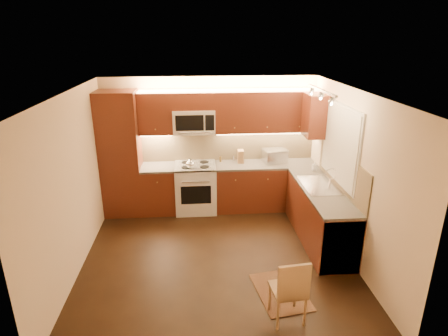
{
  "coord_description": "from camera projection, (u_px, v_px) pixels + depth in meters",
  "views": [
    {
      "loc": [
        -0.29,
        -4.93,
        3.24
      ],
      "look_at": [
        0.15,
        0.55,
        1.25
      ],
      "focal_mm": 30.03,
      "sensor_mm": 36.0,
      "label": 1
    }
  ],
  "objects": [
    {
      "name": "rug",
      "position": [
        281.0,
        292.0,
        4.96
      ],
      "size": [
        0.73,
        0.98,
        0.01
      ],
      "primitive_type": "cube",
      "rotation": [
        0.0,
        0.0,
        0.16
      ],
      "color": "black",
      "rests_on": "floor"
    },
    {
      "name": "upper_cab_back_right",
      "position": [
        267.0,
        111.0,
        6.9
      ],
      "size": [
        1.92,
        0.35,
        0.75
      ],
      "primitive_type": "cube",
      "color": "#4A1F10",
      "rests_on": "wall_back"
    },
    {
      "name": "knife_block",
      "position": [
        241.0,
        156.0,
        7.14
      ],
      "size": [
        0.12,
        0.18,
        0.24
      ],
      "primitive_type": "cube",
      "rotation": [
        0.0,
        0.0,
        -0.03
      ],
      "color": "#9F7B48",
      "rests_on": "counter_back_right"
    },
    {
      "name": "soap_bottle",
      "position": [
        315.0,
        166.0,
        6.74
      ],
      "size": [
        0.07,
        0.08,
        0.16
      ],
      "primitive_type": "imported",
      "rotation": [
        0.0,
        0.0,
        0.0
      ],
      "color": "silver",
      "rests_on": "counter_right"
    },
    {
      "name": "backsplash_back",
      "position": [
        228.0,
        145.0,
        7.23
      ],
      "size": [
        3.3,
        0.02,
        0.6
      ],
      "primitive_type": "cube",
      "color": "tan",
      "rests_on": "wall_back"
    },
    {
      "name": "spice_jar_b",
      "position": [
        221.0,
        159.0,
        7.2
      ],
      "size": [
        0.05,
        0.05,
        0.1
      ],
      "primitive_type": "cylinder",
      "rotation": [
        0.0,
        0.0,
        -0.24
      ],
      "color": "brown",
      "rests_on": "counter_back_right"
    },
    {
      "name": "sink",
      "position": [
        319.0,
        181.0,
        6.06
      ],
      "size": [
        0.52,
        0.86,
        0.15
      ],
      "primitive_type": null,
      "color": "silver",
      "rests_on": "counter_right"
    },
    {
      "name": "kettle",
      "position": [
        190.0,
        163.0,
        6.78
      ],
      "size": [
        0.21,
        0.21,
        0.19
      ],
      "primitive_type": null,
      "rotation": [
        0.0,
        0.0,
        0.31
      ],
      "color": "silver",
      "rests_on": "stove"
    },
    {
      "name": "counter_back_right",
      "position": [
        266.0,
        165.0,
        7.12
      ],
      "size": [
        1.92,
        0.6,
        0.04
      ],
      "primitive_type": "cube",
      "color": "#353230",
      "rests_on": "base_cab_back_right"
    },
    {
      "name": "dining_chair",
      "position": [
        288.0,
        288.0,
        4.38
      ],
      "size": [
        0.42,
        0.42,
        0.86
      ],
      "primitive_type": null,
      "rotation": [
        0.0,
        0.0,
        0.1
      ],
      "color": "#9F7B48",
      "rests_on": "floor"
    },
    {
      "name": "window_frame",
      "position": [
        341.0,
        144.0,
        5.87
      ],
      "size": [
        0.03,
        1.44,
        1.24
      ],
      "primitive_type": "cube",
      "color": "silver",
      "rests_on": "wall_right"
    },
    {
      "name": "track_light_bar",
      "position": [
        321.0,
        90.0,
        5.4
      ],
      "size": [
        0.04,
        1.2,
        0.03
      ],
      "primitive_type": "cube",
      "color": "silver",
      "rests_on": "ceiling"
    },
    {
      "name": "spice_jar_a",
      "position": [
        234.0,
        158.0,
        7.26
      ],
      "size": [
        0.06,
        0.06,
        0.1
      ],
      "primitive_type": "cylinder",
      "rotation": [
        0.0,
        0.0,
        0.28
      ],
      "color": "silver",
      "rests_on": "counter_back_right"
    },
    {
      "name": "microwave",
      "position": [
        194.0,
        121.0,
        6.84
      ],
      "size": [
        0.76,
        0.38,
        0.44
      ],
      "primitive_type": null,
      "color": "silver",
      "rests_on": "wall_back"
    },
    {
      "name": "base_cab_back_left",
      "position": [
        160.0,
        190.0,
        7.12
      ],
      "size": [
        0.62,
        0.6,
        0.86
      ],
      "primitive_type": "cube",
      "color": "#4A1F10",
      "rests_on": "floor"
    },
    {
      "name": "base_cab_back_right",
      "position": [
        265.0,
        186.0,
        7.27
      ],
      "size": [
        1.92,
        0.6,
        0.86
      ],
      "primitive_type": "cube",
      "color": "#4A1F10",
      "rests_on": "floor"
    },
    {
      "name": "window_blinds",
      "position": [
        339.0,
        144.0,
        5.86
      ],
      "size": [
        0.02,
        1.36,
        1.16
      ],
      "primitive_type": "cube",
      "color": "silver",
      "rests_on": "wall_right"
    },
    {
      "name": "backsplash_right",
      "position": [
        342.0,
        171.0,
        5.86
      ],
      "size": [
        0.02,
        2.0,
        0.6
      ],
      "primitive_type": "cube",
      "color": "tan",
      "rests_on": "wall_right"
    },
    {
      "name": "base_cab_right",
      "position": [
        319.0,
        216.0,
        6.1
      ],
      "size": [
        0.6,
        2.0,
        0.86
      ],
      "primitive_type": "cube",
      "color": "#4A1F10",
      "rests_on": "floor"
    },
    {
      "name": "upper_cab_bridge",
      "position": [
        193.0,
        100.0,
        6.72
      ],
      "size": [
        0.76,
        0.35,
        0.31
      ],
      "primitive_type": "cube",
      "color": "#4A1F10",
      "rests_on": "wall_back"
    },
    {
      "name": "floor",
      "position": [
        217.0,
        257.0,
        5.75
      ],
      "size": [
        4.0,
        4.0,
        0.01
      ],
      "primitive_type": "cube",
      "color": "black",
      "rests_on": "ground"
    },
    {
      "name": "wall_right",
      "position": [
        353.0,
        177.0,
        5.47
      ],
      "size": [
        0.01,
        4.0,
        2.5
      ],
      "primitive_type": "cube",
      "color": "beige",
      "rests_on": "ground"
    },
    {
      "name": "stove",
      "position": [
        196.0,
        188.0,
        7.14
      ],
      "size": [
        0.76,
        0.65,
        0.92
      ],
      "primitive_type": null,
      "color": "silver",
      "rests_on": "floor"
    },
    {
      "name": "spice_jar_c",
      "position": [
        239.0,
        159.0,
        7.22
      ],
      "size": [
        0.06,
        0.06,
        0.09
      ],
      "primitive_type": "cylinder",
      "rotation": [
        0.0,
        0.0,
        0.26
      ],
      "color": "silver",
      "rests_on": "counter_back_right"
    },
    {
      "name": "ceiling",
      "position": [
        216.0,
        93.0,
        4.9
      ],
      "size": [
        4.0,
        4.0,
        0.01
      ],
      "primitive_type": "cube",
      "color": "beige",
      "rests_on": "ground"
    },
    {
      "name": "wall_left",
      "position": [
        72.0,
        186.0,
        5.17
      ],
      "size": [
        0.01,
        4.0,
        2.5
      ],
      "primitive_type": "cube",
      "color": "beige",
      "rests_on": "ground"
    },
    {
      "name": "faucet",
      "position": [
        331.0,
        177.0,
        6.05
      ],
      "size": [
        0.2,
        0.04,
        0.3
      ],
      "primitive_type": null,
      "color": "silver",
      "rests_on": "counter_right"
    },
    {
      "name": "upper_cab_right_corner",
      "position": [
        315.0,
        115.0,
        6.56
      ],
      "size": [
        0.35,
        0.5,
        0.75
      ],
      "primitive_type": "cube",
      "color": "#4A1F10",
      "rests_on": "wall_right"
    },
    {
      "name": "dishwasher",
      "position": [
        335.0,
        238.0,
        5.45
      ],
      "size": [
        0.58,
        0.6,
        0.84
      ],
      "primitive_type": "cube",
      "color": "silver",
      "rests_on": "floor"
    },
    {
      "name": "toaster_oven",
      "position": [
        275.0,
        156.0,
        7.15
      ],
      "size": [
        0.48,
        0.4,
        0.26
      ],
      "primitive_type": "cube",
      "rotation": [
        0.0,
        0.0,
        0.21
      ],
      "color": "silver",
      "rests_on": "counter_back_right"
    },
    {
      "name": "wall_front",
      "position": [
        230.0,
        262.0,
        3.45
      ],
      "size": [
        4.0,
        0.01,
        2.5
      ],
      "primitive_type": "cube",
      "color": "beige",
      "rests_on": "ground"
    },
    {
      "name": "wall_back",
      "position": [
        210.0,
        143.0,
        7.2
      ],
      "size": [
        4.0,
        0.01,
        2.5
      ],
      "primitive_type": "cube",
      "color": "beige",
      "rests_on": "ground"
    },
    {
      "name": "pantry",
      "position": [
        121.0,
        154.0,
        6.83
      ],
      "size": [
        0.7,
        0.6,
        2.3
      ],
      "primitive_type": "cube",
      "color": "#4A1F10",
      "rests_on": "floor"
    },
    {
      "name": "counter_back_left",
      "position": [
        158.0,
        167.0,
        6.97
      ],
      "size": [
        0.62,
        0.6,
        0.04
      ],
      "primitive_type": "cube",
      "color": "#353230",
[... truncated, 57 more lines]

